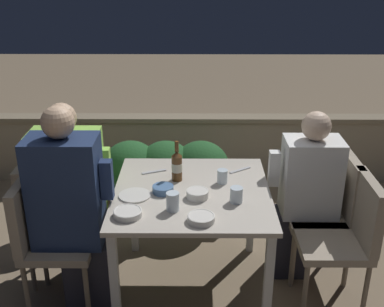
{
  "coord_description": "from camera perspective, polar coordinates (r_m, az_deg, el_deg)",
  "views": [
    {
      "loc": [
        0.02,
        -2.69,
        2.14
      ],
      "look_at": [
        0.0,
        0.07,
        0.97
      ],
      "focal_mm": 45.0,
      "sensor_mm": 36.0,
      "label": 1
    }
  ],
  "objects": [
    {
      "name": "potted_plant",
      "position": [
        3.98,
        -15.55,
        -2.71
      ],
      "size": [
        0.38,
        0.38,
        0.77
      ],
      "color": "brown",
      "rests_on": "ground_plane"
    },
    {
      "name": "ground_plane",
      "position": [
        3.44,
        -0.01,
        -15.54
      ],
      "size": [
        16.0,
        16.0,
        0.0
      ],
      "primitive_type": "plane",
      "color": "#847056"
    },
    {
      "name": "planter_hedge",
      "position": [
        4.02,
        -3.1,
        -2.87
      ],
      "size": [
        1.05,
        0.47,
        0.71
      ],
      "color": "brown",
      "rests_on": "ground_plane"
    },
    {
      "name": "plate_0",
      "position": [
        2.98,
        -6.79,
        -4.94
      ],
      "size": [
        0.2,
        0.2,
        0.01
      ],
      "color": "silver",
      "rests_on": "dining_table"
    },
    {
      "name": "beer_bottle",
      "position": [
        3.12,
        -1.8,
        -1.43
      ],
      "size": [
        0.07,
        0.07,
        0.27
      ],
      "color": "brown",
      "rests_on": "dining_table"
    },
    {
      "name": "glass_cup_2",
      "position": [
        2.89,
        5.28,
        -4.9
      ],
      "size": [
        0.08,
        0.08,
        0.09
      ],
      "color": "silver",
      "rests_on": "dining_table"
    },
    {
      "name": "parapet_wall",
      "position": [
        4.78,
        0.14,
        0.75
      ],
      "size": [
        9.0,
        0.18,
        0.66
      ],
      "color": "gray",
      "rests_on": "ground_plane"
    },
    {
      "name": "person_navy_jumper",
      "position": [
        3.02,
        -13.9,
        -6.76
      ],
      "size": [
        0.49,
        0.26,
        1.35
      ],
      "color": "#282833",
      "rests_on": "ground_plane"
    },
    {
      "name": "person_white_polo",
      "position": [
        3.36,
        13.09,
        -4.86
      ],
      "size": [
        0.47,
        0.26,
        1.2
      ],
      "color": "#282833",
      "rests_on": "ground_plane"
    },
    {
      "name": "fork_0",
      "position": [
        3.28,
        -4.51,
        -2.17
      ],
      "size": [
        0.17,
        0.08,
        0.01
      ],
      "color": "silver",
      "rests_on": "dining_table"
    },
    {
      "name": "glass_cup_0",
      "position": [
        2.79,
        -2.3,
        -5.72
      ],
      "size": [
        0.08,
        0.08,
        0.11
      ],
      "color": "silver",
      "rests_on": "dining_table"
    },
    {
      "name": "fork_1",
      "position": [
        3.31,
        5.73,
        -1.96
      ],
      "size": [
        0.15,
        0.11,
        0.01
      ],
      "color": "silver",
      "rests_on": "dining_table"
    },
    {
      "name": "glass_cup_1",
      "position": [
        3.11,
        3.62,
        -2.73
      ],
      "size": [
        0.07,
        0.07,
        0.09
      ],
      "color": "silver",
      "rests_on": "dining_table"
    },
    {
      "name": "dining_table",
      "position": [
        3.07,
        -0.01,
        -5.86
      ],
      "size": [
        0.98,
        1.0,
        0.75
      ],
      "color": "#BCB2A3",
      "rests_on": "ground_plane"
    },
    {
      "name": "bowl_0",
      "position": [
        2.93,
        0.66,
        -4.76
      ],
      "size": [
        0.14,
        0.14,
        0.05
      ],
      "color": "silver",
      "rests_on": "dining_table"
    },
    {
      "name": "chair_right_far",
      "position": [
        3.44,
        16.26,
        -5.69
      ],
      "size": [
        0.43,
        0.43,
        0.89
      ],
      "color": "gray",
      "rests_on": "ground_plane"
    },
    {
      "name": "chair_left_near",
      "position": [
        3.14,
        -17.15,
        -8.76
      ],
      "size": [
        0.43,
        0.43,
        0.89
      ],
      "color": "gray",
      "rests_on": "ground_plane"
    },
    {
      "name": "bowl_2",
      "position": [
        3.0,
        -3.46,
        -4.18
      ],
      "size": [
        0.13,
        0.13,
        0.05
      ],
      "color": "#4C709E",
      "rests_on": "dining_table"
    },
    {
      "name": "chair_right_near",
      "position": [
        3.15,
        18.05,
        -8.67
      ],
      "size": [
        0.43,
        0.43,
        0.89
      ],
      "color": "gray",
      "rests_on": "ground_plane"
    },
    {
      "name": "person_green_blouse",
      "position": [
        3.31,
        -13.71,
        -4.79
      ],
      "size": [
        0.51,
        0.26,
        1.27
      ],
      "color": "#282833",
      "rests_on": "ground_plane"
    },
    {
      "name": "bowl_1",
      "position": [
        2.77,
        -7.64,
        -6.96
      ],
      "size": [
        0.16,
        0.16,
        0.04
      ],
      "color": "silver",
      "rests_on": "dining_table"
    },
    {
      "name": "chair_left_far",
      "position": [
        3.4,
        -16.8,
        -6.07
      ],
      "size": [
        0.43,
        0.43,
        0.89
      ],
      "color": "gray",
      "rests_on": "ground_plane"
    },
    {
      "name": "bowl_3",
      "position": [
        2.69,
        1.09,
        -7.63
      ],
      "size": [
        0.15,
        0.15,
        0.04
      ],
      "color": "silver",
      "rests_on": "dining_table"
    }
  ]
}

